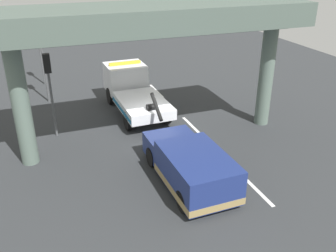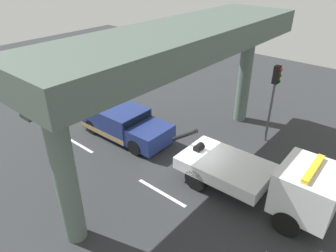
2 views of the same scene
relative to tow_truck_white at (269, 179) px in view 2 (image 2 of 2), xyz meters
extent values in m
cube|color=#2D3033|center=(-3.62, -0.02, -1.25)|extent=(60.00, 40.00, 0.10)
cube|color=silver|center=(-9.62, -2.28, -1.20)|extent=(2.60, 0.16, 0.01)
cube|color=silver|center=(-3.62, -2.28, -1.20)|extent=(2.60, 0.16, 0.01)
cube|color=white|center=(-1.93, -0.04, -0.28)|extent=(3.89, 2.48, 0.55)
cube|color=white|center=(1.40, 0.03, 0.27)|extent=(2.09, 2.34, 1.65)
cube|color=black|center=(2.01, 0.04, 0.64)|extent=(0.10, 2.21, 0.66)
cube|color=#196B9E|center=(-1.95, 1.16, -0.36)|extent=(3.65, 0.09, 0.20)
cylinder|color=black|center=(-4.12, -0.08, 0.46)|extent=(1.42, 0.21, 1.07)
cylinder|color=black|center=(-3.31, -0.07, 0.12)|extent=(0.37, 0.46, 0.36)
cube|color=yellow|center=(1.40, 0.03, 1.18)|extent=(0.28, 1.92, 0.16)
cylinder|color=black|center=(1.18, 1.06, -0.70)|extent=(1.01, 0.34, 1.00)
cylinder|color=black|center=(1.22, -1.02, -0.70)|extent=(1.01, 0.34, 1.00)
cylinder|color=black|center=(-2.72, 0.98, -0.70)|extent=(1.01, 0.34, 1.00)
cylinder|color=black|center=(-2.68, -1.09, -0.70)|extent=(1.01, 0.34, 1.00)
cube|color=navy|center=(-9.01, -0.03, -0.30)|extent=(3.50, 2.27, 1.35)
cube|color=navy|center=(-6.41, 0.02, -0.50)|extent=(1.77, 2.15, 0.95)
cube|color=black|center=(-7.26, 0.01, 0.00)|extent=(0.10, 1.94, 0.59)
cube|color=#9E8451|center=(-9.01, -0.03, -0.79)|extent=(3.52, 2.29, 0.28)
cylinder|color=black|center=(-6.58, 0.98, -0.78)|extent=(0.85, 0.30, 0.84)
cylinder|color=black|center=(-6.55, -0.94, -0.78)|extent=(0.85, 0.30, 0.84)
cylinder|color=black|center=(-9.98, 0.91, -0.78)|extent=(0.85, 0.30, 0.84)
cylinder|color=black|center=(-9.94, -1.01, -0.78)|extent=(0.85, 0.30, 0.84)
cylinder|color=#596B60|center=(-4.43, 5.93, 1.50)|extent=(0.74, 0.74, 5.40)
cylinder|color=#596B60|center=(-4.43, -5.96, 1.50)|extent=(0.74, 0.74, 5.40)
cube|color=#4B5B52|center=(-4.43, -0.02, 4.72)|extent=(3.60, 13.89, 1.04)
cube|color=#3E4A43|center=(-4.43, -0.02, 4.02)|extent=(0.50, 13.49, 0.36)
cylinder|color=#515456|center=(-2.12, 4.59, 0.45)|extent=(0.12, 0.12, 3.29)
cube|color=black|center=(-2.12, 4.59, 2.54)|extent=(0.28, 0.32, 0.90)
sphere|color=red|center=(-1.96, 4.59, 2.84)|extent=(0.18, 0.18, 0.18)
sphere|color=#3A2D06|center=(-1.96, 4.59, 2.54)|extent=(0.18, 0.18, 0.18)
sphere|color=black|center=(-1.96, 4.59, 2.24)|extent=(0.18, 0.18, 0.18)
camera|label=1|loc=(-19.95, 5.23, 7.30)|focal=39.91mm
camera|label=2|loc=(3.12, -9.79, 7.64)|focal=32.95mm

